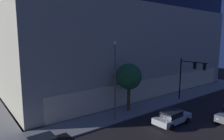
{
  "coord_description": "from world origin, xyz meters",
  "views": [
    {
      "loc": [
        -6.54,
        -10.68,
        9.11
      ],
      "look_at": [
        5.86,
        5.65,
        5.98
      ],
      "focal_mm": 32.14,
      "sensor_mm": 36.0,
      "label": 1
    }
  ],
  "objects": [
    {
      "name": "car_silver",
      "position": [
        11.1,
        1.84,
        0.8
      ],
      "size": [
        4.68,
        2.23,
        1.55
      ],
      "color": "#B7BABF",
      "rests_on": "ground"
    },
    {
      "name": "street_lamp_sidewalk",
      "position": [
        6.68,
        6.19,
        5.6
      ],
      "size": [
        0.44,
        0.44,
        8.8
      ],
      "color": "#5B5B5B",
      "rests_on": "sidewalk_corner"
    },
    {
      "name": "traffic_light_far_corner",
      "position": [
        19.51,
        5.13,
        4.55
      ],
      "size": [
        0.37,
        4.19,
        6.22
      ],
      "color": "black",
      "rests_on": "sidewalk_corner"
    },
    {
      "name": "modern_building",
      "position": [
        17.66,
        20.85,
        8.67
      ],
      "size": [
        40.05,
        23.36,
        17.51
      ],
      "color": "#4C4C51",
      "rests_on": "ground"
    },
    {
      "name": "sidewalk_corner",
      "position": [
        0.0,
        35.55,
        0.07
      ],
      "size": [
        80.0,
        60.0,
        0.15
      ],
      "primitive_type": "cube",
      "color": "gray",
      "rests_on": "ground"
    },
    {
      "name": "sidewalk_tree",
      "position": [
        10.03,
        7.66,
        4.49
      ],
      "size": [
        3.26,
        3.26,
        6.01
      ],
      "color": "#4C401E",
      "rests_on": "sidewalk_corner"
    }
  ]
}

